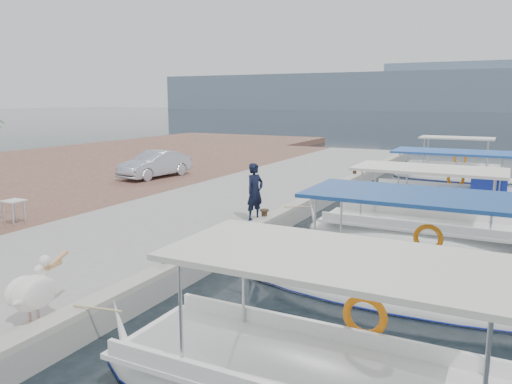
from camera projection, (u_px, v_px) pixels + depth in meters
The scene contains 13 objects.
ground at pixel (252, 250), 14.02m from camera, with size 400.00×400.00×0.00m, color black.
concrete_quay at pixel (243, 200), 19.69m from camera, with size 6.00×40.00×0.50m, color gray.
quay_curb at pixel (309, 198), 18.40m from camera, with size 0.44×40.00×0.12m, color #A6A293.
cobblestone_strip at pixel (143, 190), 21.92m from camera, with size 4.00×40.00×0.50m, color brown.
fishing_caique_b at pixel (403, 289), 10.80m from camera, with size 7.67×2.52×2.83m.
fishing_caique_c at pixel (419, 238), 14.74m from camera, with size 6.94×2.27×2.83m.
fishing_caique_d at pixel (446, 203), 19.33m from camera, with size 7.04×2.34×2.83m.
fishing_caique_e at pixel (451, 177), 26.35m from camera, with size 6.06×1.98×2.83m.
mooring_bollards at pixel (264, 214), 15.36m from camera, with size 0.28×20.28×0.33m.
pelican at pixel (33, 291), 8.24m from camera, with size 0.61×1.37×1.06m.
fisherman at pixel (255, 192), 15.22m from camera, with size 0.64×0.42×1.76m, color black.
parked_car at pixel (155, 164), 23.70m from camera, with size 1.32×3.78×1.24m, color #ACB3C5.
folding_table at pixel (14, 207), 14.75m from camera, with size 0.55×0.55×0.73m.
Camera 1 is at (6.20, -11.98, 4.16)m, focal length 35.00 mm.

